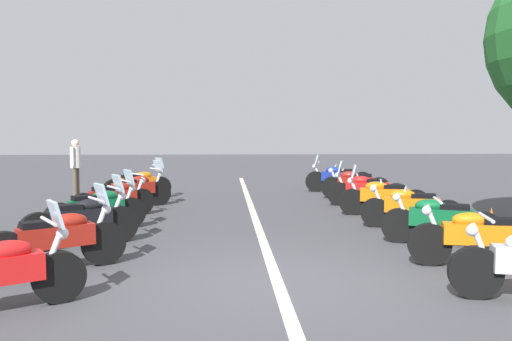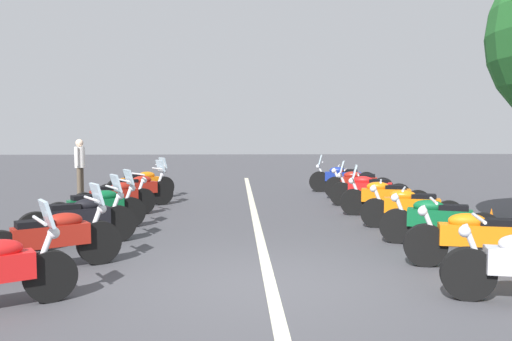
{
  "view_description": "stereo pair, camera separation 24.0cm",
  "coord_description": "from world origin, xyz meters",
  "px_view_note": "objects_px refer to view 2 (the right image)",
  "views": [
    {
      "loc": [
        -6.58,
        0.68,
        1.96
      ],
      "look_at": [
        4.84,
        0.0,
        1.12
      ],
      "focal_mm": 36.59,
      "sensor_mm": 36.0,
      "label": 1
    },
    {
      "loc": [
        -6.58,
        0.44,
        1.96
      ],
      "look_at": [
        4.84,
        0.0,
        1.12
      ],
      "focal_mm": 36.59,
      "sensor_mm": 36.0,
      "label": 2
    }
  ],
  "objects_px": {
    "motorcycle_left_row_6": "(142,183)",
    "motorcycle_right_row_7": "(342,178)",
    "motorcycle_right_row_3": "(411,207)",
    "motorcycle_left_row_5": "(137,189)",
    "motorcycle_left_row_4": "(115,198)",
    "motorcycle_right_row_1": "(478,238)",
    "traffic_cone_0": "(491,226)",
    "motorcycle_right_row_4": "(384,196)",
    "motorcycle_right_row_5": "(369,189)",
    "motorcycle_left_row_1": "(54,238)",
    "motorcycle_left_row_2": "(80,219)",
    "bystander_0": "(80,162)",
    "motorcycle_right_row_6": "(358,184)",
    "motorcycle_right_row_2": "(438,220)",
    "motorcycle_left_row_3": "(98,208)"
  },
  "relations": [
    {
      "from": "motorcycle_right_row_2",
      "to": "motorcycle_right_row_6",
      "type": "xyz_separation_m",
      "value": [
        6.34,
        -0.1,
        0.01
      ]
    },
    {
      "from": "motorcycle_right_row_6",
      "to": "bystander_0",
      "type": "height_order",
      "value": "bystander_0"
    },
    {
      "from": "motorcycle_right_row_6",
      "to": "motorcycle_left_row_5",
      "type": "bearing_deg",
      "value": 27.37
    },
    {
      "from": "motorcycle_right_row_3",
      "to": "bystander_0",
      "type": "bearing_deg",
      "value": -19.37
    },
    {
      "from": "motorcycle_left_row_1",
      "to": "motorcycle_left_row_6",
      "type": "xyz_separation_m",
      "value": [
        7.91,
        0.17,
        -0.0
      ]
    },
    {
      "from": "motorcycle_right_row_1",
      "to": "motorcycle_left_row_1",
      "type": "bearing_deg",
      "value": 12.02
    },
    {
      "from": "motorcycle_right_row_1",
      "to": "motorcycle_right_row_2",
      "type": "height_order",
      "value": "motorcycle_right_row_1"
    },
    {
      "from": "motorcycle_right_row_4",
      "to": "bystander_0",
      "type": "bearing_deg",
      "value": -16.03
    },
    {
      "from": "motorcycle_left_row_3",
      "to": "motorcycle_right_row_4",
      "type": "relative_size",
      "value": 0.86
    },
    {
      "from": "motorcycle_right_row_4",
      "to": "motorcycle_left_row_2",
      "type": "bearing_deg",
      "value": 37.7
    },
    {
      "from": "motorcycle_right_row_3",
      "to": "motorcycle_left_row_5",
      "type": "bearing_deg",
      "value": -12.28
    },
    {
      "from": "motorcycle_left_row_2",
      "to": "bystander_0",
      "type": "distance_m",
      "value": 7.72
    },
    {
      "from": "motorcycle_left_row_5",
      "to": "bystander_0",
      "type": "xyz_separation_m",
      "value": [
        2.69,
        2.26,
        0.56
      ]
    },
    {
      "from": "motorcycle_left_row_1",
      "to": "motorcycle_right_row_5",
      "type": "height_order",
      "value": "motorcycle_left_row_1"
    },
    {
      "from": "traffic_cone_0",
      "to": "motorcycle_right_row_3",
      "type": "bearing_deg",
      "value": 38.23
    },
    {
      "from": "motorcycle_left_row_6",
      "to": "motorcycle_right_row_7",
      "type": "height_order",
      "value": "motorcycle_right_row_7"
    },
    {
      "from": "motorcycle_left_row_1",
      "to": "bystander_0",
      "type": "relative_size",
      "value": 1.01
    },
    {
      "from": "motorcycle_right_row_3",
      "to": "motorcycle_right_row_4",
      "type": "height_order",
      "value": "motorcycle_right_row_4"
    },
    {
      "from": "motorcycle_left_row_6",
      "to": "motorcycle_right_row_1",
      "type": "bearing_deg",
      "value": -86.03
    },
    {
      "from": "motorcycle_left_row_2",
      "to": "motorcycle_left_row_5",
      "type": "bearing_deg",
      "value": 58.27
    },
    {
      "from": "bystander_0",
      "to": "motorcycle_right_row_6",
      "type": "bearing_deg",
      "value": 177.0
    },
    {
      "from": "motorcycle_right_row_2",
      "to": "traffic_cone_0",
      "type": "xyz_separation_m",
      "value": [
        0.29,
        -1.08,
        -0.16
      ]
    },
    {
      "from": "motorcycle_right_row_7",
      "to": "bystander_0",
      "type": "bearing_deg",
      "value": 14.61
    },
    {
      "from": "motorcycle_left_row_2",
      "to": "bystander_0",
      "type": "relative_size",
      "value": 1.04
    },
    {
      "from": "motorcycle_right_row_4",
      "to": "bystander_0",
      "type": "height_order",
      "value": "bystander_0"
    },
    {
      "from": "motorcycle_left_row_2",
      "to": "motorcycle_left_row_6",
      "type": "height_order",
      "value": "motorcycle_left_row_2"
    },
    {
      "from": "motorcycle_right_row_3",
      "to": "bystander_0",
      "type": "height_order",
      "value": "bystander_0"
    },
    {
      "from": "motorcycle_right_row_5",
      "to": "motorcycle_right_row_3",
      "type": "bearing_deg",
      "value": 107.17
    },
    {
      "from": "motorcycle_right_row_5",
      "to": "motorcycle_right_row_7",
      "type": "bearing_deg",
      "value": -73.11
    },
    {
      "from": "bystander_0",
      "to": "motorcycle_right_row_7",
      "type": "bearing_deg",
      "value": -170.99
    },
    {
      "from": "motorcycle_right_row_1",
      "to": "motorcycle_right_row_5",
      "type": "height_order",
      "value": "motorcycle_right_row_5"
    },
    {
      "from": "motorcycle_right_row_4",
      "to": "motorcycle_right_row_6",
      "type": "distance_m",
      "value": 3.09
    },
    {
      "from": "motorcycle_left_row_2",
      "to": "motorcycle_right_row_7",
      "type": "xyz_separation_m",
      "value": [
        7.88,
        -6.16,
        0.01
      ]
    },
    {
      "from": "motorcycle_right_row_5",
      "to": "motorcycle_left_row_2",
      "type": "bearing_deg",
      "value": 52.7
    },
    {
      "from": "motorcycle_left_row_4",
      "to": "motorcycle_right_row_4",
      "type": "relative_size",
      "value": 0.82
    },
    {
      "from": "motorcycle_right_row_2",
      "to": "motorcycle_right_row_5",
      "type": "relative_size",
      "value": 0.93
    },
    {
      "from": "motorcycle_left_row_2",
      "to": "motorcycle_left_row_3",
      "type": "xyz_separation_m",
      "value": [
        1.4,
        0.07,
        -0.01
      ]
    },
    {
      "from": "motorcycle_left_row_4",
      "to": "motorcycle_right_row_1",
      "type": "relative_size",
      "value": 0.82
    },
    {
      "from": "motorcycle_right_row_4",
      "to": "motorcycle_right_row_7",
      "type": "distance_m",
      "value": 4.86
    },
    {
      "from": "motorcycle_left_row_1",
      "to": "motorcycle_left_row_3",
      "type": "distance_m",
      "value": 3.02
    },
    {
      "from": "motorcycle_left_row_4",
      "to": "motorcycle_left_row_6",
      "type": "relative_size",
      "value": 0.94
    },
    {
      "from": "motorcycle_right_row_1",
      "to": "motorcycle_right_row_7",
      "type": "distance_m",
      "value": 9.64
    },
    {
      "from": "motorcycle_right_row_7",
      "to": "traffic_cone_0",
      "type": "distance_m",
      "value": 7.91
    },
    {
      "from": "motorcycle_left_row_1",
      "to": "traffic_cone_0",
      "type": "distance_m",
      "value": 7.35
    },
    {
      "from": "motorcycle_right_row_4",
      "to": "motorcycle_left_row_1",
      "type": "bearing_deg",
      "value": 48.99
    },
    {
      "from": "motorcycle_left_row_3",
      "to": "motorcycle_left_row_5",
      "type": "relative_size",
      "value": 0.98
    },
    {
      "from": "motorcycle_left_row_2",
      "to": "bystander_0",
      "type": "xyz_separation_m",
      "value": [
        7.39,
        2.17,
        0.56
      ]
    },
    {
      "from": "motorcycle_right_row_4",
      "to": "motorcycle_right_row_5",
      "type": "distance_m",
      "value": 1.53
    },
    {
      "from": "motorcycle_right_row_5",
      "to": "motorcycle_right_row_4",
      "type": "bearing_deg",
      "value": 105.5
    },
    {
      "from": "motorcycle_left_row_5",
      "to": "motorcycle_right_row_5",
      "type": "relative_size",
      "value": 0.89
    }
  ]
}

